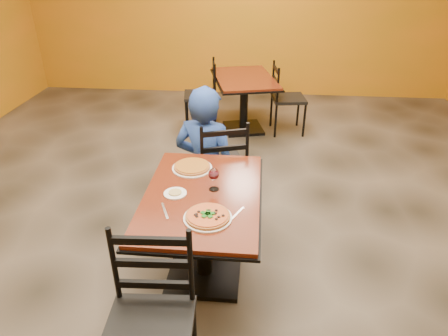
# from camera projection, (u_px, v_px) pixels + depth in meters

# --- Properties ---
(floor) EXTENTS (7.00, 8.00, 0.01)m
(floor) POSITION_uv_depth(u_px,v_px,m) (212.00, 234.00, 3.60)
(floor) COLOR black
(floor) RESTS_ON ground
(wall_back) EXTENTS (7.00, 0.01, 3.00)m
(wall_back) POSITION_uv_depth(u_px,v_px,m) (240.00, 1.00, 6.36)
(wall_back) COLOR orange
(wall_back) RESTS_ON ground
(table_main) EXTENTS (0.83, 1.23, 0.75)m
(table_main) POSITION_uv_depth(u_px,v_px,m) (203.00, 216.00, 2.89)
(table_main) COLOR #61220F
(table_main) RESTS_ON floor
(table_second) EXTENTS (1.02, 1.29, 0.75)m
(table_second) POSITION_uv_depth(u_px,v_px,m) (244.00, 91.00, 5.39)
(table_second) COLOR #61220F
(table_second) RESTS_ON floor
(chair_main_near) EXTENTS (0.48, 0.48, 1.01)m
(chair_main_near) POSITION_uv_depth(u_px,v_px,m) (149.00, 331.00, 2.09)
(chair_main_near) COLOR black
(chair_main_near) RESTS_ON floor
(chair_main_far) EXTENTS (0.55, 0.55, 0.97)m
(chair_main_far) POSITION_uv_depth(u_px,v_px,m) (220.00, 165.00, 3.72)
(chair_main_far) COLOR black
(chair_main_far) RESTS_ON floor
(chair_second_left) EXTENTS (0.49, 0.49, 0.95)m
(chair_second_left) POSITION_uv_depth(u_px,v_px,m) (200.00, 96.00, 5.48)
(chair_second_left) COLOR black
(chair_second_left) RESTS_ON floor
(chair_second_right) EXTENTS (0.48, 0.48, 0.94)m
(chair_second_right) POSITION_uv_depth(u_px,v_px,m) (289.00, 99.00, 5.38)
(chair_second_right) COLOR black
(chair_second_right) RESTS_ON floor
(diner) EXTENTS (0.68, 0.53, 1.22)m
(diner) POSITION_uv_depth(u_px,v_px,m) (205.00, 149.00, 3.73)
(diner) COLOR navy
(diner) RESTS_ON floor
(plate_main) EXTENTS (0.31, 0.31, 0.01)m
(plate_main) POSITION_uv_depth(u_px,v_px,m) (208.00, 218.00, 2.54)
(plate_main) COLOR white
(plate_main) RESTS_ON table_main
(pizza_main) EXTENTS (0.28, 0.28, 0.02)m
(pizza_main) POSITION_uv_depth(u_px,v_px,m) (208.00, 216.00, 2.53)
(pizza_main) COLOR maroon
(pizza_main) RESTS_ON plate_main
(plate_far) EXTENTS (0.31, 0.31, 0.01)m
(plate_far) POSITION_uv_depth(u_px,v_px,m) (192.00, 168.00, 3.11)
(plate_far) COLOR white
(plate_far) RESTS_ON table_main
(pizza_far) EXTENTS (0.28, 0.28, 0.02)m
(pizza_far) POSITION_uv_depth(u_px,v_px,m) (192.00, 166.00, 3.10)
(pizza_far) COLOR #B58E22
(pizza_far) RESTS_ON plate_far
(side_plate) EXTENTS (0.16, 0.16, 0.01)m
(side_plate) POSITION_uv_depth(u_px,v_px,m) (175.00, 193.00, 2.79)
(side_plate) COLOR white
(side_plate) RESTS_ON table_main
(dip) EXTENTS (0.09, 0.09, 0.01)m
(dip) POSITION_uv_depth(u_px,v_px,m) (175.00, 192.00, 2.79)
(dip) COLOR tan
(dip) RESTS_ON side_plate
(wine_glass) EXTENTS (0.08, 0.08, 0.18)m
(wine_glass) POSITION_uv_depth(u_px,v_px,m) (214.00, 178.00, 2.80)
(wine_glass) COLOR white
(wine_glass) RESTS_ON table_main
(fork) EXTENTS (0.09, 0.18, 0.00)m
(fork) POSITION_uv_depth(u_px,v_px,m) (165.00, 211.00, 2.61)
(fork) COLOR silver
(fork) RESTS_ON table_main
(knife) EXTENTS (0.10, 0.19, 0.00)m
(knife) POSITION_uv_depth(u_px,v_px,m) (235.00, 215.00, 2.57)
(knife) COLOR silver
(knife) RESTS_ON table_main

